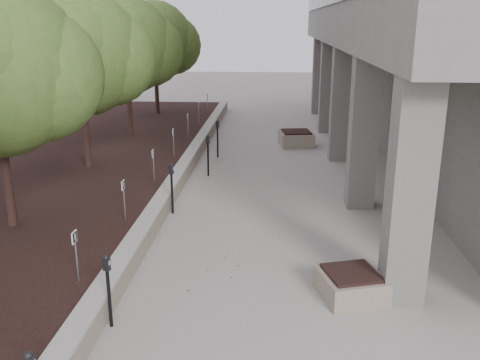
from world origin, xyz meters
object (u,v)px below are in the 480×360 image
(crabapple_tree_4, at_px, (127,66))
(planter_back, at_px, (296,138))
(crabapple_tree_3, at_px, (82,80))
(parking_meter_3, at_px, (172,189))
(parking_meter_2, at_px, (109,291))
(parking_meter_5, at_px, (218,139))
(crabapple_tree_5, at_px, (155,58))
(planter_front, at_px, (351,284))
(parking_meter_4, at_px, (208,156))

(crabapple_tree_4, relative_size, planter_back, 4.19)
(crabapple_tree_3, distance_m, parking_meter_3, 5.02)
(parking_meter_2, height_order, parking_meter_5, parking_meter_5)
(crabapple_tree_5, bearing_deg, planter_front, -66.70)
(parking_meter_3, xyz_separation_m, planter_front, (4.07, -4.06, -0.43))
(crabapple_tree_3, bearing_deg, parking_meter_4, 8.83)
(crabapple_tree_5, height_order, planter_front, crabapple_tree_5)
(parking_meter_2, distance_m, planter_front, 4.28)
(parking_meter_4, relative_size, parking_meter_5, 0.98)
(planter_back, bearing_deg, parking_meter_5, -144.22)
(planter_front, distance_m, planter_back, 12.12)
(parking_meter_3, bearing_deg, crabapple_tree_5, 115.60)
(parking_meter_2, relative_size, planter_back, 0.99)
(crabapple_tree_4, height_order, parking_meter_5, crabapple_tree_4)
(parking_meter_2, bearing_deg, parking_meter_3, 104.18)
(parking_meter_2, relative_size, parking_meter_4, 0.95)
(crabapple_tree_5, distance_m, parking_meter_2, 18.70)
(crabapple_tree_4, bearing_deg, crabapple_tree_5, 90.00)
(crabapple_tree_4, distance_m, planter_front, 14.35)
(parking_meter_2, bearing_deg, parking_meter_4, 100.99)
(parking_meter_2, height_order, planter_back, parking_meter_2)
(parking_meter_5, height_order, planter_back, parking_meter_5)
(parking_meter_4, bearing_deg, crabapple_tree_3, -160.46)
(parking_meter_2, distance_m, parking_meter_3, 5.31)
(crabapple_tree_3, xyz_separation_m, crabapple_tree_4, (0.00, 5.00, 0.00))
(planter_front, bearing_deg, crabapple_tree_3, 136.29)
(parking_meter_2, bearing_deg, parking_meter_5, 101.41)
(parking_meter_2, bearing_deg, planter_back, 89.52)
(parking_meter_5, bearing_deg, parking_meter_3, -94.96)
(parking_meter_4, bearing_deg, parking_meter_3, -87.26)
(parking_meter_2, distance_m, planter_back, 13.81)
(parking_meter_2, bearing_deg, planter_front, 31.28)
(parking_meter_2, height_order, parking_meter_4, parking_meter_4)
(parking_meter_5, bearing_deg, planter_back, 36.06)
(crabapple_tree_3, xyz_separation_m, crabapple_tree_5, (0.00, 10.00, 0.00))
(planter_back, bearing_deg, crabapple_tree_3, -142.88)
(crabapple_tree_3, xyz_separation_m, parking_meter_4, (3.74, 0.58, -2.44))
(crabapple_tree_5, height_order, planter_back, crabapple_tree_5)
(crabapple_tree_3, relative_size, planter_front, 5.07)
(crabapple_tree_4, bearing_deg, parking_meter_2, -76.22)
(crabapple_tree_5, relative_size, parking_meter_3, 4.00)
(planter_front, height_order, planter_back, planter_back)
(crabapple_tree_3, height_order, crabapple_tree_4, same)
(crabapple_tree_5, xyz_separation_m, planter_back, (6.74, -4.90, -2.82))
(parking_meter_3, height_order, planter_back, parking_meter_3)
(crabapple_tree_4, distance_m, crabapple_tree_5, 5.00)
(parking_meter_3, bearing_deg, parking_meter_2, -78.50)
(parking_meter_4, relative_size, planter_front, 1.26)
(parking_meter_2, height_order, planter_front, parking_meter_2)
(parking_meter_4, distance_m, planter_front, 8.39)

